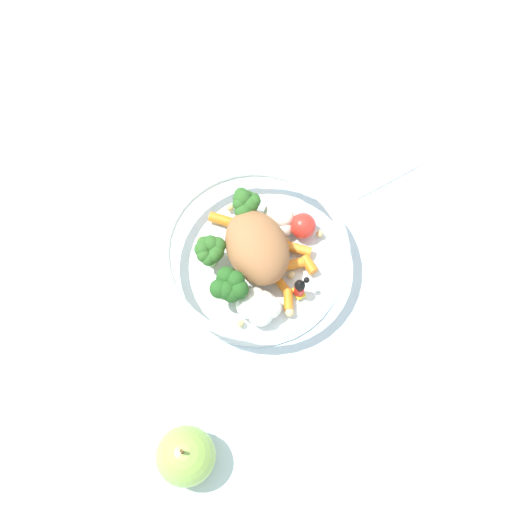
{
  "coord_description": "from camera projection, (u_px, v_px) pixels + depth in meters",
  "views": [
    {
      "loc": [
        -0.2,
        -0.24,
        0.73
      ],
      "look_at": [
        -0.02,
        0.01,
        0.03
      ],
      "focal_mm": 44.26,
      "sensor_mm": 36.0,
      "label": 1
    }
  ],
  "objects": [
    {
      "name": "ground_plane",
      "position": [
        271.0,
        262.0,
        0.79
      ],
      "size": [
        2.4,
        2.4,
        0.0
      ],
      "primitive_type": "plane",
      "color": "silver"
    },
    {
      "name": "food_container",
      "position": [
        257.0,
        254.0,
        0.76
      ],
      "size": [
        0.23,
        0.23,
        0.07
      ],
      "color": "white",
      "rests_on": "ground_plane"
    },
    {
      "name": "folded_napkin",
      "position": [
        361.0,
        149.0,
        0.86
      ],
      "size": [
        0.11,
        0.13,
        0.01
      ],
      "primitive_type": "cube",
      "rotation": [
        0.0,
        0.0,
        -0.1
      ],
      "color": "white",
      "rests_on": "ground_plane"
    },
    {
      "name": "loose_apple",
      "position": [
        186.0,
        456.0,
        0.67
      ],
      "size": [
        0.06,
        0.06,
        0.08
      ],
      "color": "#8CB74C",
      "rests_on": "ground_plane"
    }
  ]
}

